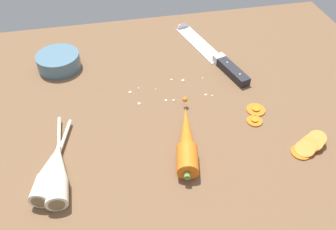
{
  "coord_description": "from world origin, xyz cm",
  "views": [
    {
      "loc": [
        -11.51,
        -57.36,
        55.02
      ],
      "look_at": [
        0.0,
        -2.0,
        1.5
      ],
      "focal_mm": 37.88,
      "sensor_mm": 36.0,
      "label": 1
    }
  ],
  "objects_px": {
    "chefs_knife": "(207,50)",
    "parsnip_mid_left": "(57,171)",
    "whole_carrot": "(187,140)",
    "carrot_slice_stray_near": "(255,120)",
    "carrot_slice_stray_mid": "(256,109)",
    "parsnip_front": "(51,171)",
    "carrot_slice_stack": "(309,146)",
    "prep_bowl": "(59,61)"
  },
  "relations": [
    {
      "from": "chefs_knife",
      "to": "parsnip_mid_left",
      "type": "xyz_separation_m",
      "value": [
        -0.4,
        -0.36,
        0.01
      ]
    },
    {
      "from": "chefs_knife",
      "to": "parsnip_front",
      "type": "distance_m",
      "value": 0.54
    },
    {
      "from": "chefs_knife",
      "to": "carrot_slice_stack",
      "type": "distance_m",
      "value": 0.4
    },
    {
      "from": "chefs_knife",
      "to": "parsnip_mid_left",
      "type": "bearing_deg",
      "value": -138.03
    },
    {
      "from": "chefs_knife",
      "to": "carrot_slice_stack",
      "type": "xyz_separation_m",
      "value": [
        0.1,
        -0.39,
        0.0
      ]
    },
    {
      "from": "whole_carrot",
      "to": "carrot_slice_stack",
      "type": "distance_m",
      "value": 0.25
    },
    {
      "from": "parsnip_front",
      "to": "carrot_slice_stray_near",
      "type": "distance_m",
      "value": 0.44
    },
    {
      "from": "whole_carrot",
      "to": "carrot_slice_stray_mid",
      "type": "bearing_deg",
      "value": 22.61
    },
    {
      "from": "parsnip_mid_left",
      "to": "prep_bowl",
      "type": "height_order",
      "value": "same"
    },
    {
      "from": "whole_carrot",
      "to": "parsnip_mid_left",
      "type": "distance_m",
      "value": 0.26
    },
    {
      "from": "parsnip_front",
      "to": "prep_bowl",
      "type": "height_order",
      "value": "same"
    },
    {
      "from": "parsnip_front",
      "to": "carrot_slice_stack",
      "type": "xyz_separation_m",
      "value": [
        0.51,
        -0.03,
        -0.01
      ]
    },
    {
      "from": "chefs_knife",
      "to": "whole_carrot",
      "type": "relative_size",
      "value": 1.55
    },
    {
      "from": "parsnip_front",
      "to": "parsnip_mid_left",
      "type": "xyz_separation_m",
      "value": [
        0.01,
        -0.0,
        -0.0
      ]
    },
    {
      "from": "carrot_slice_stray_near",
      "to": "chefs_knife",
      "type": "bearing_deg",
      "value": 94.66
    },
    {
      "from": "chefs_knife",
      "to": "carrot_slice_stray_near",
      "type": "height_order",
      "value": "chefs_knife"
    },
    {
      "from": "parsnip_mid_left",
      "to": "carrot_slice_stray_mid",
      "type": "bearing_deg",
      "value": 13.06
    },
    {
      "from": "carrot_slice_stack",
      "to": "prep_bowl",
      "type": "xyz_separation_m",
      "value": [
        -0.5,
        0.39,
        0.01
      ]
    },
    {
      "from": "chefs_knife",
      "to": "carrot_slice_stray_mid",
      "type": "xyz_separation_m",
      "value": [
        0.04,
        -0.26,
        -0.0
      ]
    },
    {
      "from": "parsnip_front",
      "to": "parsnip_mid_left",
      "type": "bearing_deg",
      "value": -16.02
    },
    {
      "from": "chefs_knife",
      "to": "carrot_slice_stack",
      "type": "bearing_deg",
      "value": -75.28
    },
    {
      "from": "carrot_slice_stack",
      "to": "prep_bowl",
      "type": "distance_m",
      "value": 0.64
    },
    {
      "from": "whole_carrot",
      "to": "carrot_slice_stray_mid",
      "type": "height_order",
      "value": "whole_carrot"
    },
    {
      "from": "parsnip_front",
      "to": "carrot_slice_stack",
      "type": "relative_size",
      "value": 2.55
    },
    {
      "from": "parsnip_front",
      "to": "carrot_slice_stack",
      "type": "height_order",
      "value": "parsnip_front"
    },
    {
      "from": "chefs_knife",
      "to": "carrot_slice_stack",
      "type": "relative_size",
      "value": 4.17
    },
    {
      "from": "parsnip_mid_left",
      "to": "carrot_slice_stack",
      "type": "distance_m",
      "value": 0.5
    },
    {
      "from": "chefs_knife",
      "to": "parsnip_front",
      "type": "relative_size",
      "value": 1.63
    },
    {
      "from": "whole_carrot",
      "to": "carrot_slice_stray_near",
      "type": "relative_size",
      "value": 6.37
    },
    {
      "from": "chefs_knife",
      "to": "carrot_slice_stray_mid",
      "type": "bearing_deg",
      "value": -81.1
    },
    {
      "from": "chefs_knife",
      "to": "carrot_slice_stray_near",
      "type": "distance_m",
      "value": 0.29
    },
    {
      "from": "chefs_knife",
      "to": "carrot_slice_stray_near",
      "type": "relative_size",
      "value": 9.87
    },
    {
      "from": "carrot_slice_stray_near",
      "to": "carrot_slice_stray_mid",
      "type": "relative_size",
      "value": 0.81
    },
    {
      "from": "prep_bowl",
      "to": "whole_carrot",
      "type": "bearing_deg",
      "value": -52.62
    },
    {
      "from": "parsnip_mid_left",
      "to": "carrot_slice_stray_near",
      "type": "distance_m",
      "value": 0.43
    },
    {
      "from": "parsnip_mid_left",
      "to": "whole_carrot",
      "type": "bearing_deg",
      "value": 5.71
    },
    {
      "from": "carrot_slice_stack",
      "to": "carrot_slice_stray_mid",
      "type": "bearing_deg",
      "value": 115.22
    },
    {
      "from": "whole_carrot",
      "to": "carrot_slice_stray_near",
      "type": "xyz_separation_m",
      "value": [
        0.17,
        0.04,
        -0.02
      ]
    },
    {
      "from": "chefs_knife",
      "to": "prep_bowl",
      "type": "relative_size",
      "value": 3.12
    },
    {
      "from": "whole_carrot",
      "to": "carrot_slice_stack",
      "type": "bearing_deg",
      "value": -12.56
    },
    {
      "from": "carrot_slice_stray_near",
      "to": "carrot_slice_stack",
      "type": "bearing_deg",
      "value": -51.13
    },
    {
      "from": "chefs_knife",
      "to": "whole_carrot",
      "type": "distance_m",
      "value": 0.36
    }
  ]
}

